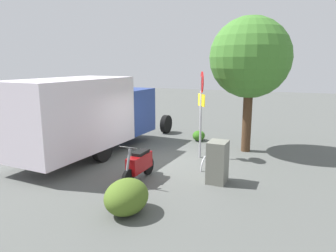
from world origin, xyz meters
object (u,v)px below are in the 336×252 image
(street_tree, at_px, (250,58))
(bike_rack_hoop, at_px, (205,168))
(box_truck_near, at_px, (90,113))
(utility_cabinet, at_px, (218,162))
(motorcycle, at_px, (139,164))
(stop_sign, at_px, (201,101))

(street_tree, xyz_separation_m, bike_rack_hoop, (2.60, -0.98, -3.64))
(street_tree, bearing_deg, box_truck_near, -64.42)
(box_truck_near, distance_m, street_tree, 6.41)
(utility_cabinet, height_order, bike_rack_hoop, utility_cabinet)
(box_truck_near, height_order, motorcycle, box_truck_near)
(box_truck_near, xyz_separation_m, street_tree, (-2.63, 5.49, 2.02))
(motorcycle, xyz_separation_m, street_tree, (-4.43, 2.52, 3.12))
(utility_cabinet, bearing_deg, stop_sign, -152.67)
(stop_sign, height_order, utility_cabinet, stop_sign)
(street_tree, distance_m, bike_rack_hoop, 4.58)
(stop_sign, distance_m, bike_rack_hoop, 2.42)
(motorcycle, distance_m, street_tree, 5.98)
(stop_sign, bearing_deg, bike_rack_hoop, 23.98)
(stop_sign, bearing_deg, motorcycle, -20.18)
(box_truck_near, relative_size, motorcycle, 4.67)
(box_truck_near, distance_m, stop_sign, 4.21)
(box_truck_near, height_order, utility_cabinet, box_truck_near)
(motorcycle, height_order, stop_sign, stop_sign)
(street_tree, height_order, bike_rack_hoop, street_tree)
(street_tree, distance_m, utility_cabinet, 4.79)
(street_tree, relative_size, utility_cabinet, 4.19)
(motorcycle, distance_m, stop_sign, 3.48)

